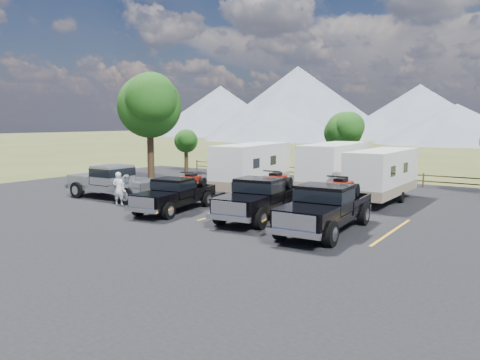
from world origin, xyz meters
The scene contains 17 objects.
ground centered at (0.00, 0.00, 0.00)m, with size 320.00×320.00×0.00m, color #465122.
asphalt_lot centered at (0.00, 3.00, 0.02)m, with size 44.00×34.00×0.04m, color black.
stall_lines centered at (0.00, 4.00, 0.04)m, with size 12.12×5.50×0.01m.
tree_big_nw centered at (-12.55, 9.03, 5.60)m, with size 5.54×5.18×7.84m.
tree_north centered at (-2.03, 19.02, 3.83)m, with size 3.46×3.24×5.25m.
tree_nw_small centered at (-16.02, 17.01, 2.78)m, with size 2.59×2.43×3.85m.
rail_fence centered at (2.00, 18.50, 0.61)m, with size 36.12×0.12×1.00m.
mountain_range centered at (-7.63, 105.98, 7.87)m, with size 209.00×71.00×20.00m.
rig_left centered at (-4.42, 2.49, 0.94)m, with size 2.57×5.77×1.86m.
rig_center centered at (0.08, 3.40, 1.06)m, with size 2.78×6.51×2.11m.
rig_right centered at (3.70, 2.57, 1.09)m, with size 2.57×6.60×2.17m.
trailer_left centered at (-4.43, 9.72, 1.65)m, with size 3.09×8.92×3.08m.
trailer_center centered at (0.06, 12.19, 1.68)m, with size 2.87×9.06×3.14m.
trailer_right centered at (3.43, 10.92, 1.57)m, with size 2.26×8.37×2.92m.
pickup_silver centered at (-9.81, 3.29, 1.05)m, with size 6.52×2.36×1.95m.
person_a centered at (-8.01, 1.99, 0.94)m, with size 0.66×0.43×1.81m, color silver.
person_b centered at (-7.69, 2.30, 0.86)m, with size 0.80×0.62×1.65m, color gray.
Camera 1 is at (11.23, -15.06, 4.54)m, focal length 35.00 mm.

